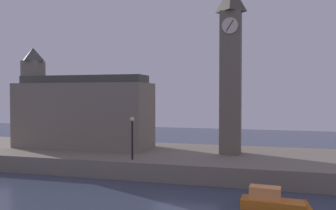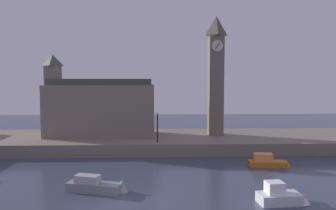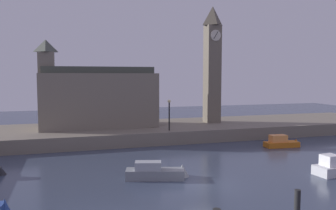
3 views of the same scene
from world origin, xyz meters
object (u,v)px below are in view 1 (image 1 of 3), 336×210
Objects in this scene: parliament_hall at (80,112)px; clock_tower at (231,67)px; boat_patrol_orange at (279,202)px; streetlamp at (132,133)px.

clock_tower is at bearing -0.35° from parliament_hall.
streetlamp is at bearing 154.32° from boat_patrol_orange.
parliament_hall is 22.89m from boat_patrol_orange.
clock_tower reaches higher than streetlamp.
streetlamp is at bearing -34.24° from parliament_hall.
clock_tower is at bearing 109.88° from boat_patrol_orange.
clock_tower is 3.49× the size of boat_patrol_orange.
streetlamp is 0.81× the size of boat_patrol_orange.
parliament_hall reaches higher than boat_patrol_orange.
parliament_hall is 3.92× the size of streetlamp.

